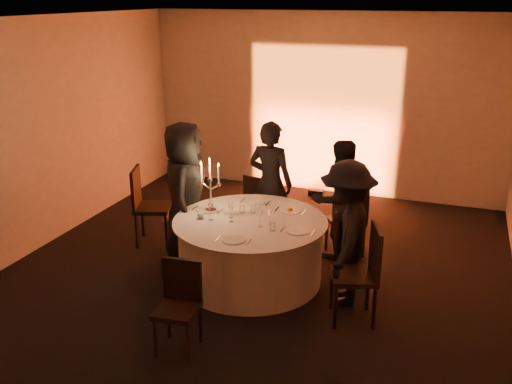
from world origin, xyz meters
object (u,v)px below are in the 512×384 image
(banquet_table, at_px, (250,250))
(chair_back_left, at_px, (259,201))
(chair_right, at_px, (363,268))
(coffee_cup, at_px, (201,216))
(guest_left, at_px, (185,192))
(candelabra, at_px, (210,193))
(chair_front, at_px, (180,300))
(guest_back_left, at_px, (270,183))
(chair_back_right, at_px, (349,217))
(guest_right, at_px, (346,234))
(chair_left, at_px, (146,201))
(guest_back_right, at_px, (339,200))

(banquet_table, height_order, chair_back_left, chair_back_left)
(chair_right, relative_size, coffee_cup, 9.52)
(guest_left, distance_m, candelabra, 0.49)
(banquet_table, height_order, chair_front, chair_front)
(chair_back_left, xyz_separation_m, guest_back_left, (0.26, -0.26, 0.37))
(chair_back_right, bearing_deg, guest_back_left, -43.36)
(chair_back_left, height_order, chair_right, chair_right)
(chair_back_left, distance_m, chair_front, 2.89)
(guest_right, bearing_deg, chair_left, -107.52)
(guest_left, xyz_separation_m, coffee_cup, (0.43, -0.46, -0.10))
(chair_left, distance_m, candelabra, 1.29)
(banquet_table, height_order, guest_back_right, guest_back_right)
(chair_left, bearing_deg, guest_back_left, -88.64)
(chair_right, relative_size, guest_left, 0.58)
(chair_right, xyz_separation_m, candelabra, (-1.94, 0.54, 0.41))
(guest_back_left, bearing_deg, guest_left, 50.46)
(banquet_table, distance_m, chair_front, 1.50)
(candelabra, bearing_deg, chair_right, -15.46)
(coffee_cup, relative_size, candelabra, 0.16)
(banquet_table, bearing_deg, guest_left, 162.46)
(chair_left, distance_m, chair_front, 2.55)
(chair_front, distance_m, guest_back_right, 2.70)
(chair_right, relative_size, guest_back_right, 0.67)
(banquet_table, bearing_deg, candelabra, 167.88)
(banquet_table, bearing_deg, chair_left, 162.47)
(chair_left, bearing_deg, chair_back_left, -76.23)
(guest_right, bearing_deg, guest_left, -105.82)
(guest_left, bearing_deg, chair_right, -124.63)
(chair_back_left, height_order, guest_back_left, guest_back_left)
(coffee_cup, bearing_deg, guest_back_left, 71.37)
(guest_left, xyz_separation_m, guest_back_left, (0.86, 0.82, -0.05))
(chair_back_left, distance_m, chair_back_right, 1.39)
(coffee_cup, bearing_deg, chair_back_left, 83.70)
(coffee_cup, bearing_deg, guest_right, 1.53)
(chair_front, relative_size, guest_left, 0.49)
(chair_left, relative_size, guest_right, 0.66)
(chair_front, bearing_deg, chair_left, 121.60)
(chair_left, bearing_deg, banquet_table, -126.85)
(guest_left, relative_size, candelabra, 2.67)
(chair_back_left, bearing_deg, chair_left, 47.49)
(guest_right, bearing_deg, chair_back_left, -139.09)
(chair_front, bearing_deg, guest_left, 108.96)
(chair_right, bearing_deg, banquet_table, -125.64)
(candelabra, bearing_deg, guest_back_left, 67.62)
(guest_right, xyz_separation_m, candelabra, (-1.69, 0.22, 0.19))
(guest_left, bearing_deg, banquet_table, -125.09)
(chair_left, relative_size, chair_back_left, 1.24)
(chair_front, relative_size, guest_right, 0.54)
(coffee_cup, xyz_separation_m, candelabra, (0.01, 0.26, 0.20))
(banquet_table, distance_m, guest_back_right, 1.36)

